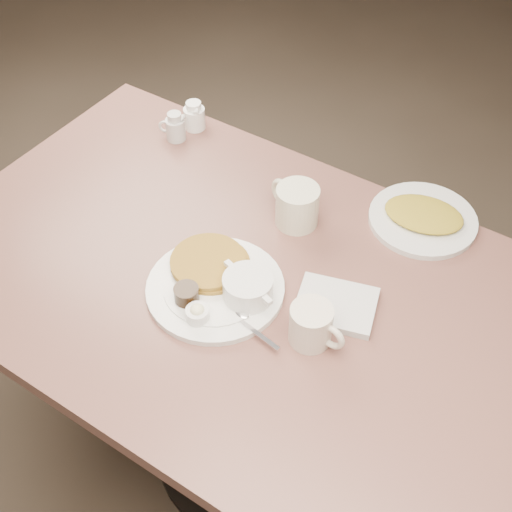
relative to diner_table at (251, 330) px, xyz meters
The scene contains 9 objects.
room 0.82m from the diner_table, ahead, with size 7.04×8.04×2.84m.
diner_table is the anchor object (origin of this frame).
main_plate 0.20m from the diner_table, 130.43° to the right, with size 0.39×0.38×0.07m.
coffee_mug_near 0.29m from the diner_table, 17.19° to the right, with size 0.13×0.09×0.09m.
napkin 0.26m from the diner_table, 12.71° to the left, with size 0.20×0.17×0.02m.
coffee_mug_far 0.31m from the diner_table, 95.76° to the left, with size 0.16×0.13×0.10m.
creamer_left 0.60m from the diner_table, 144.97° to the left, with size 0.07×0.06×0.08m.
creamer_right 0.63m from the diner_table, 138.82° to the left, with size 0.08×0.08×0.08m.
hash_plate 0.49m from the diner_table, 59.05° to the left, with size 0.30×0.30×0.04m.
Camera 1 is at (0.55, -0.82, 1.89)m, focal length 48.31 mm.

